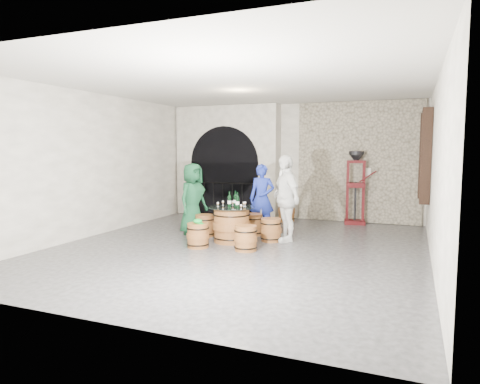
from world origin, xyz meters
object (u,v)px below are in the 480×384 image
at_px(barrel_table, 232,225).
at_px(barrel_stool_right, 271,230).
at_px(barrel_stool_far, 253,225).
at_px(side_barrel, 287,210).
at_px(wine_bottle_right, 235,200).
at_px(wine_bottle_center, 237,201).
at_px(barrel_stool_near_left, 198,235).
at_px(person_green, 193,199).
at_px(corking_press, 356,182).
at_px(wine_bottle_left, 230,201).
at_px(barrel_stool_near_right, 246,238).
at_px(barrel_stool_left, 205,226).
at_px(person_blue, 262,198).
at_px(person_white, 285,198).

height_order(barrel_table, barrel_stool_right, barrel_table).
bearing_deg(barrel_stool_far, barrel_stool_right, -37.74).
bearing_deg(side_barrel, wine_bottle_right, -97.58).
bearing_deg(wine_bottle_center, barrel_stool_near_left, -132.47).
bearing_deg(person_green, barrel_stool_near_left, -135.45).
height_order(barrel_table, barrel_stool_near_left, barrel_table).
distance_m(barrel_stool_far, corking_press, 3.20).
bearing_deg(wine_bottle_center, wine_bottle_left, 162.99).
xyz_separation_m(barrel_stool_right, wine_bottle_left, (-0.79, -0.39, 0.63)).
bearing_deg(barrel_stool_near_right, wine_bottle_left, 134.89).
xyz_separation_m(wine_bottle_left, wine_bottle_center, (0.21, -0.06, 0.00)).
bearing_deg(wine_bottle_left, barrel_stool_left, 156.76).
height_order(person_blue, corking_press, corking_press).
distance_m(barrel_stool_near_right, person_green, 2.10).
bearing_deg(wine_bottle_right, barrel_table, -98.38).
xyz_separation_m(barrel_stool_near_left, person_white, (1.44, 1.23, 0.67)).
distance_m(barrel_table, barrel_stool_near_right, 0.85).
distance_m(person_blue, wine_bottle_left, 1.27).
xyz_separation_m(person_white, corking_press, (1.11, 2.69, 0.19)).
xyz_separation_m(person_green, wine_bottle_left, (1.12, -0.46, 0.06)).
relative_size(wine_bottle_right, corking_press, 0.17).
relative_size(person_green, person_blue, 1.02).
bearing_deg(person_white, side_barrel, 153.95).
relative_size(barrel_table, wine_bottle_left, 2.96).
bearing_deg(barrel_stool_right, wine_bottle_left, -153.55).
xyz_separation_m(person_white, wine_bottle_center, (-0.85, -0.59, -0.04)).
height_order(barrel_stool_right, person_white, person_white).
height_order(barrel_stool_left, wine_bottle_center, wine_bottle_center).
bearing_deg(barrel_stool_right, wine_bottle_right, -163.24).
bearing_deg(barrel_stool_near_left, person_white, 40.50).
height_order(barrel_table, wine_bottle_right, wine_bottle_right).
height_order(wine_bottle_center, corking_press, corking_press).
xyz_separation_m(barrel_stool_far, wine_bottle_right, (-0.15, -0.67, 0.63)).
relative_size(barrel_stool_near_left, corking_press, 0.26).
bearing_deg(wine_bottle_left, barrel_stool_far, 76.13).
bearing_deg(side_barrel, barrel_stool_right, -81.61).
relative_size(barrel_stool_far, wine_bottle_left, 1.50).
xyz_separation_m(barrel_stool_near_left, wine_bottle_right, (0.44, 0.88, 0.63)).
height_order(barrel_stool_far, barrel_stool_near_left, same).
bearing_deg(barrel_table, side_barrel, 82.38).
xyz_separation_m(barrel_stool_left, barrel_stool_near_left, (0.36, -1.02, 0.00)).
bearing_deg(corking_press, person_white, -122.31).
bearing_deg(person_white, barrel_stool_near_left, -90.71).
relative_size(barrel_stool_left, barrel_stool_far, 1.00).
height_order(barrel_stool_left, barrel_stool_near_right, same).
height_order(barrel_stool_right, wine_bottle_left, wine_bottle_left).
bearing_deg(barrel_stool_right, person_blue, 120.57).
xyz_separation_m(barrel_table, barrel_stool_far, (0.17, 0.82, -0.13)).
distance_m(barrel_table, wine_bottle_right, 0.53).
bearing_deg(barrel_stool_near_left, barrel_stool_far, 69.14).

